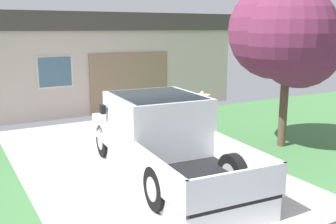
{
  "coord_description": "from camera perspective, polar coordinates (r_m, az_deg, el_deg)",
  "views": [
    {
      "loc": [
        -3.75,
        -3.83,
        3.17
      ],
      "look_at": [
        0.6,
        3.77,
        1.28
      ],
      "focal_mm": 41.93,
      "sensor_mm": 36.0,
      "label": 1
    }
  ],
  "objects": [
    {
      "name": "house_with_garage",
      "position": [
        17.73,
        -10.85,
        7.8
      ],
      "size": [
        10.38,
        6.58,
        3.71
      ],
      "color": "beige",
      "rests_on": "ground"
    },
    {
      "name": "front_yard_tree",
      "position": [
        10.63,
        16.84,
        10.61
      ],
      "size": [
        2.73,
        2.9,
        4.34
      ],
      "color": "brown",
      "rests_on": "ground"
    },
    {
      "name": "person_with_hat",
      "position": [
        9.67,
        4.92,
        -1.03
      ],
      "size": [
        0.45,
        0.39,
        1.67
      ],
      "rotation": [
        0.0,
        0.0,
        -2.68
      ],
      "color": "navy",
      "rests_on": "ground"
    },
    {
      "name": "handbag",
      "position": [
        9.67,
        4.52,
        -6.09
      ],
      "size": [
        0.33,
        0.17,
        0.44
      ],
      "color": "beige",
      "rests_on": "ground"
    },
    {
      "name": "pickup_truck",
      "position": [
        8.74,
        -1.32,
        -3.75
      ],
      "size": [
        2.27,
        5.41,
        1.72
      ],
      "rotation": [
        0.0,
        0.0,
        -0.08
      ],
      "color": "silver",
      "rests_on": "ground"
    }
  ]
}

